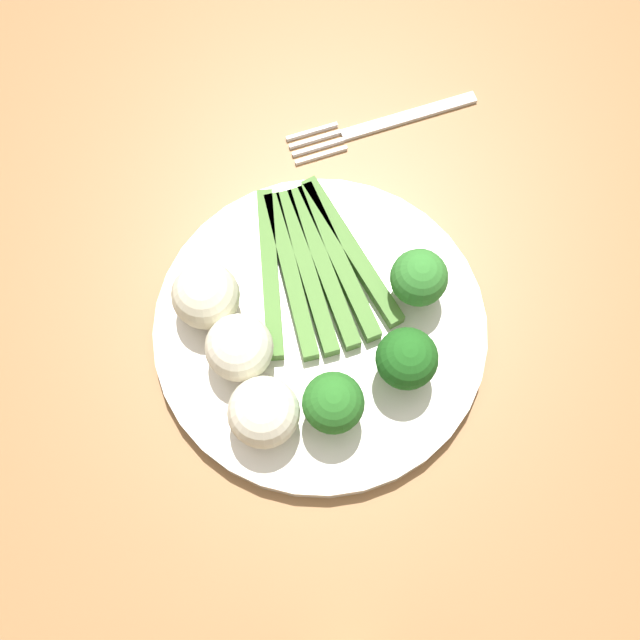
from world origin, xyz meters
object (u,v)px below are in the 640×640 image
Objects in this scene: cauliflower_mid at (206,295)px; fork at (381,125)px; asparagus_bundle at (314,266)px; broccoli_outer_edge at (333,403)px; cauliflower_left at (239,348)px; plate at (320,326)px; dining_table at (281,375)px; cauliflower_near_fork at (264,412)px; broccoli_near_center at (419,278)px; broccoli_back at (407,359)px.

cauliflower_mid is 0.22m from fork.
asparagus_bundle is 2.83× the size of broccoli_outer_edge.
plate is at bearing -67.11° from cauliflower_left.
dining_table is 28.15× the size of cauliflower_near_fork.
broccoli_near_center reaches higher than dining_table.
asparagus_bundle is 2.77× the size of broccoli_back.
broccoli_near_center is 0.14m from cauliflower_left.
asparagus_bundle is 2.88× the size of broccoli_near_center.
broccoli_near_center reaches higher than cauliflower_mid.
broccoli_outer_edge is at bearing 143.05° from broccoli_near_center.
broccoli_near_center reaches higher than plate.
plate is at bearing -101.07° from cauliflower_mid.
dining_table is 27.29× the size of broccoli_near_center.
fork is (0.16, -0.14, -0.04)m from cauliflower_mid.
broccoli_near_center is at bearing -36.95° from broccoli_outer_edge.
cauliflower_near_fork is 0.30× the size of fork.
plate is at bearing 55.44° from fork.
broccoli_near_center is (-0.02, -0.07, 0.02)m from asparagus_bundle.
asparagus_bundle is 0.15m from fork.
plate is 4.75× the size of broccoli_outer_edge.
cauliflower_left is 0.05m from cauliflower_mid.
broccoli_back is 0.12m from cauliflower_left.
fork is at bearing -30.30° from cauliflower_left.
cauliflower_near_fork is at bearing 93.17° from broccoli_outer_edge.
cauliflower_left is (0.04, 0.06, -0.01)m from broccoli_outer_edge.
fork is (0.20, -0.12, -0.04)m from cauliflower_left.
cauliflower_left is at bearing 134.23° from dining_table.
broccoli_outer_edge is at bearing -86.83° from cauliflower_near_fork.
plate reaches higher than dining_table.
plate is at bearing 4.46° from broccoli_outer_edge.
broccoli_outer_edge and broccoli_near_center have the same top height.
dining_table is 0.16m from cauliflower_mid.
broccoli_outer_edge is 1.06× the size of cauliflower_mid.
fork is at bearing 4.27° from broccoli_near_center.
broccoli_back is at bearing 20.68° from asparagus_bundle.
broccoli_near_center reaches higher than fork.
broccoli_back is at bearing -61.60° from broccoli_outer_edge.
broccoli_back is 1.08× the size of cauliflower_mid.
cauliflower_near_fork is at bearing -155.86° from cauliflower_mid.
asparagus_bundle is at bearing -19.10° from cauliflower_near_fork.
cauliflower_left is (-0.02, 0.06, 0.03)m from plate.
broccoli_outer_edge is 0.06m from broccoli_back.
dining_table is 0.19m from broccoli_near_center.
plate is 0.09m from cauliflower_mid.
cauliflower_near_fork is (-0.07, 0.04, 0.03)m from plate.
broccoli_outer_edge is 0.32× the size of fork.
fork is (0.13, -0.06, -0.02)m from asparagus_bundle.
broccoli_back reaches higher than dining_table.
broccoli_outer_edge is (-0.11, -0.01, 0.02)m from asparagus_bundle.
cauliflower_left reaches higher than plate.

